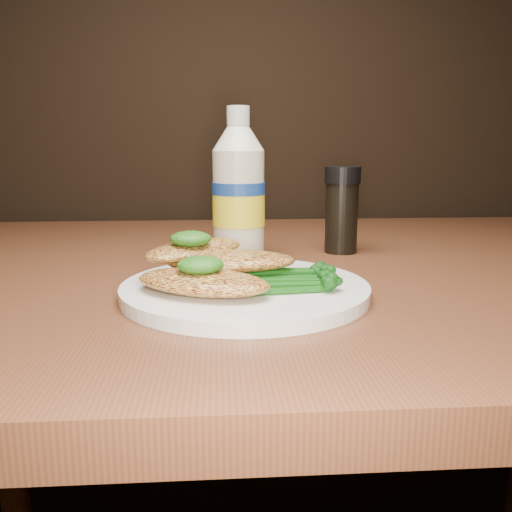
{
  "coord_description": "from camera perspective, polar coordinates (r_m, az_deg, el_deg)",
  "views": [
    {
      "loc": [
        -0.12,
        0.37,
        0.9
      ],
      "look_at": [
        -0.08,
        0.9,
        0.79
      ],
      "focal_mm": 38.14,
      "sensor_mm": 36.0,
      "label": 1
    }
  ],
  "objects": [
    {
      "name": "plate",
      "position": [
        0.54,
        -1.16,
        -3.55
      ],
      "size": [
        0.25,
        0.25,
        0.01
      ],
      "primitive_type": "cylinder",
      "color": "white",
      "rests_on": "dining_table"
    },
    {
      "name": "pesto_back",
      "position": [
        0.56,
        -6.87,
        1.81
      ],
      "size": [
        0.05,
        0.05,
        0.02
      ],
      "primitive_type": "ellipsoid",
      "rotation": [
        0.0,
        0.0,
        -0.17
      ],
      "color": "#093307",
      "rests_on": "chicken_back"
    },
    {
      "name": "chicken_mid",
      "position": [
        0.56,
        -2.65,
        -0.53
      ],
      "size": [
        0.13,
        0.07,
        0.02
      ],
      "primitive_type": "ellipsoid",
      "rotation": [
        0.0,
        0.0,
        -0.01
      ],
      "color": "gold",
      "rests_on": "plate"
    },
    {
      "name": "chicken_front",
      "position": [
        0.51,
        -5.58,
        -2.71
      ],
      "size": [
        0.15,
        0.12,
        0.02
      ],
      "primitive_type": "ellipsoid",
      "rotation": [
        0.0,
        0.0,
        -0.46
      ],
      "color": "gold",
      "rests_on": "plate"
    },
    {
      "name": "pesto_front",
      "position": [
        0.51,
        -5.86,
        -0.95
      ],
      "size": [
        0.05,
        0.05,
        0.02
      ],
      "primitive_type": "ellipsoid",
      "rotation": [
        0.0,
        0.0,
        0.12
      ],
      "color": "#093307",
      "rests_on": "chicken_front"
    },
    {
      "name": "mayo_bottle",
      "position": [
        0.72,
        -1.84,
        7.62
      ],
      "size": [
        0.09,
        0.09,
        0.2
      ],
      "primitive_type": null,
      "rotation": [
        0.0,
        0.0,
        -0.36
      ],
      "color": "beige",
      "rests_on": "dining_table"
    },
    {
      "name": "chicken_back",
      "position": [
        0.58,
        -6.42,
        0.64
      ],
      "size": [
        0.13,
        0.13,
        0.02
      ],
      "primitive_type": "ellipsoid",
      "rotation": [
        0.0,
        0.0,
        0.8
      ],
      "color": "gold",
      "rests_on": "plate"
    },
    {
      "name": "pepper_grinder",
      "position": [
        0.76,
        8.98,
        4.78
      ],
      "size": [
        0.05,
        0.05,
        0.12
      ],
      "primitive_type": null,
      "rotation": [
        0.0,
        0.0,
        -0.01
      ],
      "color": "black",
      "rests_on": "dining_table"
    },
    {
      "name": "broccolini_bundle",
      "position": [
        0.54,
        3.31,
        -1.99
      ],
      "size": [
        0.15,
        0.13,
        0.02
      ],
      "primitive_type": null,
      "rotation": [
        0.0,
        0.0,
        -0.28
      ],
      "color": "#145111",
      "rests_on": "plate"
    }
  ]
}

